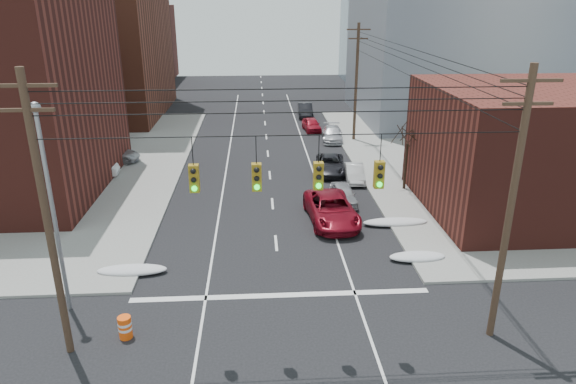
{
  "coord_description": "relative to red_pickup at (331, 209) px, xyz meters",
  "views": [
    {
      "loc": [
        -0.97,
        -14.24,
        13.04
      ],
      "look_at": [
        0.7,
        12.25,
        3.0
      ],
      "focal_mm": 32.0,
      "sensor_mm": 36.0,
      "label": 1
    }
  ],
  "objects": [
    {
      "name": "building_brick_far",
      "position": [
        -29.55,
        59.18,
        5.17
      ],
      "size": [
        22.0,
        18.0,
        12.0
      ],
      "primitive_type": "cube",
      "color": "#521F18",
      "rests_on": "ground"
    },
    {
      "name": "lot_car_a",
      "position": [
        -17.41,
        9.26,
        0.03
      ],
      "size": [
        4.43,
        1.84,
        1.43
      ],
      "primitive_type": "imported",
      "rotation": [
        0.0,
        0.0,
        1.65
      ],
      "color": "white",
      "rests_on": "sidewalk_nw"
    },
    {
      "name": "street_light",
      "position": [
        -13.05,
        -8.82,
        4.71
      ],
      "size": [
        0.44,
        0.44,
        9.32
      ],
      "color": "gray",
      "rests_on": "ground"
    },
    {
      "name": "lot_car_b",
      "position": [
        -16.6,
        12.87,
        -0.06
      ],
      "size": [
        4.64,
        2.41,
        1.25
      ],
      "primitive_type": "imported",
      "rotation": [
        0.0,
        0.0,
        1.65
      ],
      "color": "#BABABF",
      "rests_on": "sidewalk_nw"
    },
    {
      "name": "snow_ne",
      "position": [
        3.85,
        -5.32,
        -0.62
      ],
      "size": [
        3.0,
        1.08,
        0.42
      ],
      "primitive_type": "ellipsoid",
      "color": "silver",
      "rests_on": "ground"
    },
    {
      "name": "parked_car_d",
      "position": [
        2.85,
        19.26,
        -0.15
      ],
      "size": [
        2.38,
        4.87,
        1.36
      ],
      "primitive_type": "imported",
      "rotation": [
        0.0,
        0.0,
        -0.1
      ],
      "color": "silver",
      "rests_on": "ground"
    },
    {
      "name": "utility_pole_far",
      "position": [
        4.95,
        19.18,
        4.96
      ],
      "size": [
        2.2,
        0.28,
        11.0
      ],
      "color": "#473323",
      "rests_on": "ground"
    },
    {
      "name": "utility_pole_left",
      "position": [
        -12.05,
        -11.82,
        4.96
      ],
      "size": [
        2.2,
        0.28,
        11.0
      ],
      "color": "#473323",
      "rests_on": "ground"
    },
    {
      "name": "building_office",
      "position": [
        18.45,
        29.18,
        11.67
      ],
      "size": [
        22.0,
        20.0,
        25.0
      ],
      "primitive_type": "cube",
      "color": "gray",
      "rests_on": "ground"
    },
    {
      "name": "snow_nw",
      "position": [
        -10.95,
        -5.82,
        -0.62
      ],
      "size": [
        3.5,
        1.08,
        0.42
      ],
      "primitive_type": "ellipsoid",
      "color": "silver",
      "rests_on": "ground"
    },
    {
      "name": "building_glass",
      "position": [
        20.45,
        55.18,
        10.17
      ],
      "size": [
        20.0,
        18.0,
        22.0
      ],
      "primitive_type": "cube",
      "color": "gray",
      "rests_on": "ground"
    },
    {
      "name": "utility_pole_right",
      "position": [
        4.95,
        -11.82,
        4.96
      ],
      "size": [
        2.2,
        0.28,
        11.0
      ],
      "color": "#473323",
      "rests_on": "ground"
    },
    {
      "name": "construction_barrel",
      "position": [
        -10.05,
        -11.08,
        -0.33
      ],
      "size": [
        0.68,
        0.68,
        0.97
      ],
      "rotation": [
        0.0,
        0.0,
        0.26
      ],
      "color": "#FE510D",
      "rests_on": "ground"
    },
    {
      "name": "bare_tree",
      "position": [
        6.03,
        5.18,
        1.49
      ],
      "size": [
        2.09,
        2.2,
        4.93
      ],
      "color": "black",
      "rests_on": "ground"
    },
    {
      "name": "lot_car_d",
      "position": [
        -22.95,
        8.67,
        -0.01
      ],
      "size": [
        4.22,
        2.8,
        1.33
      ],
      "primitive_type": "imported",
      "rotation": [
        0.0,
        0.0,
        1.91
      ],
      "color": "#B4B3B8",
      "rests_on": "sidewalk_nw"
    },
    {
      "name": "parked_car_e",
      "position": [
        1.25,
        23.39,
        -0.16
      ],
      "size": [
        1.96,
        4.04,
        1.33
      ],
      "primitive_type": "imported",
      "rotation": [
        0.0,
        0.0,
        0.1
      ],
      "color": "maroon",
      "rests_on": "ground"
    },
    {
      "name": "snow_east_far",
      "position": [
        3.85,
        -0.82,
        -0.62
      ],
      "size": [
        4.0,
        1.08,
        0.42
      ],
      "primitive_type": "ellipsoid",
      "color": "silver",
      "rests_on": "ground"
    },
    {
      "name": "parked_car_b",
      "position": [
        2.85,
        7.46,
        -0.21
      ],
      "size": [
        1.63,
        3.87,
        1.24
      ],
      "primitive_type": "imported",
      "rotation": [
        0.0,
        0.0,
        -0.09
      ],
      "color": "silver",
      "rests_on": "ground"
    },
    {
      "name": "parked_car_a",
      "position": [
        1.25,
        3.02,
        -0.2
      ],
      "size": [
        1.65,
        3.76,
        1.26
      ],
      "primitive_type": "imported",
      "rotation": [
        0.0,
        0.0,
        0.04
      ],
      "color": "#ADAEB2",
      "rests_on": "ground"
    },
    {
      "name": "building_storefront",
      "position": [
        14.45,
        1.18,
        3.17
      ],
      "size": [
        16.0,
        12.0,
        8.0
      ],
      "primitive_type": "cube",
      "color": "#521F18",
      "rests_on": "ground"
    },
    {
      "name": "parked_car_f",
      "position": [
        1.25,
        30.48,
        -0.07
      ],
      "size": [
        1.79,
        4.68,
        1.52
      ],
      "primitive_type": "imported",
      "rotation": [
        0.0,
        0.0,
        -0.04
      ],
      "color": "black",
      "rests_on": "ground"
    },
    {
      "name": "red_pickup",
      "position": [
        0.0,
        0.0,
        0.0
      ],
      "size": [
        3.18,
        6.15,
        1.66
      ],
      "primitive_type": "imported",
      "rotation": [
        0.0,
        0.0,
        0.07
      ],
      "color": "maroon",
      "rests_on": "ground"
    },
    {
      "name": "traffic_signals",
      "position": [
        -3.46,
        -11.85,
        6.34
      ],
      "size": [
        17.0,
        0.42,
        2.02
      ],
      "color": "black",
      "rests_on": "ground"
    },
    {
      "name": "parked_car_c",
      "position": [
        1.25,
        9.5,
        -0.15
      ],
      "size": [
        2.84,
        5.11,
        1.35
      ],
      "primitive_type": "imported",
      "rotation": [
        0.0,
        0.0,
        -0.13
      ],
      "color": "black",
      "rests_on": "ground"
    }
  ]
}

